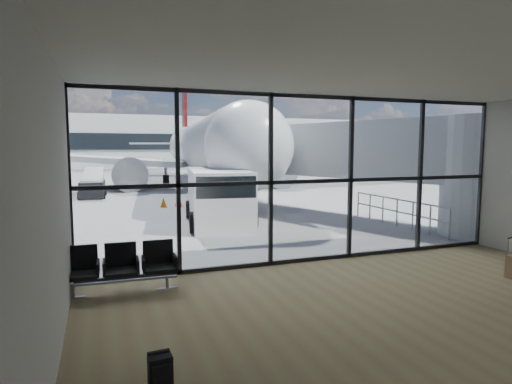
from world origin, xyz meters
TOP-DOWN VIEW (x-y plane):
  - ground at (0.00, 40.00)m, footprint 220.00×220.00m
  - lounge_shell at (0.00, -4.80)m, footprint 12.02×8.01m
  - glass_curtain_wall at (0.00, 0.00)m, footprint 12.10×0.12m
  - jet_bridge at (4.90, 7.07)m, footprint 8.00×16.50m
  - apron_railing at (5.60, 3.50)m, footprint 0.06×5.46m
  - far_terminal at (-0.59, 61.97)m, footprint 80.00×12.20m
  - tree_5 at (-15.00, 72.00)m, footprint 6.27×6.27m
  - seating_row at (-5.00, -0.80)m, footprint 2.35×0.72m
  - backpack at (-4.71, -4.88)m, footprint 0.32×0.29m
  - airliner at (2.57, 24.34)m, footprint 33.93×39.44m
  - service_van at (-0.87, 6.38)m, footprint 3.10×5.39m
  - belt_loader at (-5.81, 18.32)m, footprint 1.71×3.95m
  - traffic_cone_a at (-1.50, 12.24)m, footprint 0.44×0.44m
  - traffic_cone_b at (-2.28, 12.26)m, footprint 0.36×0.36m

SIDE VIEW (x-z plane):
  - ground at x=0.00m, z-range 0.00..0.00m
  - backpack at x=-4.71m, z-range -0.01..0.45m
  - traffic_cone_b at x=-2.28m, z-range -0.01..0.51m
  - traffic_cone_a at x=-1.50m, z-range -0.02..0.62m
  - seating_row at x=-5.00m, z-range 0.06..1.10m
  - belt_loader at x=-5.81m, z-range -0.29..1.50m
  - apron_railing at x=5.60m, z-range 0.16..1.27m
  - service_van at x=-0.87m, z-range 0.03..2.25m
  - glass_curtain_wall at x=0.00m, z-range 0.00..4.50m
  - lounge_shell at x=0.00m, z-range 0.40..4.91m
  - jet_bridge at x=4.90m, z-range 0.59..4.92m
  - airliner at x=2.57m, z-range -1.99..8.19m
  - far_terminal at x=-0.59m, z-range -1.29..9.71m
  - tree_5 at x=-15.00m, z-range 1.36..10.39m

